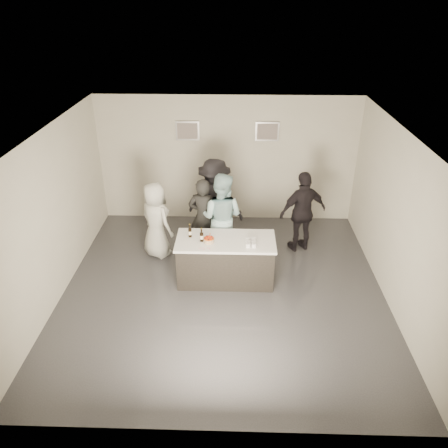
# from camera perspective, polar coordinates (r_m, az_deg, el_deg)

# --- Properties ---
(floor) EXTENTS (6.00, 6.00, 0.00)m
(floor) POSITION_cam_1_polar(r_m,az_deg,el_deg) (8.37, -0.10, -8.59)
(floor) COLOR #3D3D42
(floor) RESTS_ON ground
(ceiling) EXTENTS (6.00, 6.00, 0.00)m
(ceiling) POSITION_cam_1_polar(r_m,az_deg,el_deg) (6.99, -0.13, 11.47)
(ceiling) COLOR white
(wall_back) EXTENTS (6.00, 0.04, 3.00)m
(wall_back) POSITION_cam_1_polar(r_m,az_deg,el_deg) (10.31, 0.43, 8.35)
(wall_back) COLOR beige
(wall_back) RESTS_ON ground
(wall_front) EXTENTS (6.00, 0.04, 3.00)m
(wall_front) POSITION_cam_1_polar(r_m,az_deg,el_deg) (5.11, -1.23, -15.40)
(wall_front) COLOR beige
(wall_front) RESTS_ON ground
(wall_left) EXTENTS (0.04, 6.00, 3.00)m
(wall_left) POSITION_cam_1_polar(r_m,az_deg,el_deg) (8.21, -21.53, 0.79)
(wall_left) COLOR beige
(wall_left) RESTS_ON ground
(wall_right) EXTENTS (0.04, 6.00, 3.00)m
(wall_right) POSITION_cam_1_polar(r_m,az_deg,el_deg) (8.05, 21.75, 0.19)
(wall_right) COLOR beige
(wall_right) RESTS_ON ground
(picture_left) EXTENTS (0.54, 0.04, 0.44)m
(picture_left) POSITION_cam_1_polar(r_m,az_deg,el_deg) (10.12, -4.78, 12.04)
(picture_left) COLOR #B2B2B7
(picture_left) RESTS_ON wall_back
(picture_right) EXTENTS (0.54, 0.04, 0.44)m
(picture_right) POSITION_cam_1_polar(r_m,az_deg,el_deg) (10.08, 5.67, 11.94)
(picture_right) COLOR #B2B2B7
(picture_right) RESTS_ON wall_back
(bar_counter) EXTENTS (1.86, 0.86, 0.90)m
(bar_counter) POSITION_cam_1_polar(r_m,az_deg,el_deg) (8.39, 0.21, -4.73)
(bar_counter) COLOR white
(bar_counter) RESTS_ON ground
(cake) EXTENTS (0.20, 0.20, 0.08)m
(cake) POSITION_cam_1_polar(r_m,az_deg,el_deg) (8.06, -1.99, -2.15)
(cake) COLOR orange
(cake) RESTS_ON bar_counter
(beer_bottle_a) EXTENTS (0.07, 0.07, 0.26)m
(beer_bottle_a) POSITION_cam_1_polar(r_m,az_deg,el_deg) (8.21, -4.48, -0.87)
(beer_bottle_a) COLOR black
(beer_bottle_a) RESTS_ON bar_counter
(beer_bottle_b) EXTENTS (0.07, 0.07, 0.26)m
(beer_bottle_b) POSITION_cam_1_polar(r_m,az_deg,el_deg) (8.06, -2.95, -1.44)
(beer_bottle_b) COLOR black
(beer_bottle_b) RESTS_ON bar_counter
(tumbler_cluster) EXTENTS (0.19, 0.30, 0.08)m
(tumbler_cluster) POSITION_cam_1_polar(r_m,az_deg,el_deg) (8.01, 3.53, -2.39)
(tumbler_cluster) COLOR orange
(tumbler_cluster) RESTS_ON bar_counter
(candles) EXTENTS (0.24, 0.08, 0.01)m
(candles) POSITION_cam_1_polar(r_m,az_deg,el_deg) (7.89, -2.54, -3.22)
(candles) COLOR pink
(candles) RESTS_ON bar_counter
(person_main_black) EXTENTS (0.70, 0.53, 1.73)m
(person_main_black) POSITION_cam_1_polar(r_m,az_deg,el_deg) (9.02, -2.71, 0.83)
(person_main_black) COLOR black
(person_main_black) RESTS_ON ground
(person_main_blue) EXTENTS (1.08, 0.95, 1.88)m
(person_main_blue) POSITION_cam_1_polar(r_m,az_deg,el_deg) (8.88, -0.34, 0.94)
(person_main_blue) COLOR #A5D0D8
(person_main_blue) RESTS_ON ground
(person_guest_left) EXTENTS (0.95, 0.92, 1.64)m
(person_guest_left) POSITION_cam_1_polar(r_m,az_deg,el_deg) (9.12, -8.89, 0.50)
(person_guest_left) COLOR silver
(person_guest_left) RESTS_ON ground
(person_guest_right) EXTENTS (1.13, 0.78, 1.79)m
(person_guest_right) POSITION_cam_1_polar(r_m,az_deg,el_deg) (9.32, 10.25, 1.56)
(person_guest_right) COLOR black
(person_guest_right) RESTS_ON ground
(person_guest_back) EXTENTS (1.41, 1.07, 1.93)m
(person_guest_back) POSITION_cam_1_polar(r_m,az_deg,el_deg) (9.46, -1.22, 2.92)
(person_guest_back) COLOR black
(person_guest_back) RESTS_ON ground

